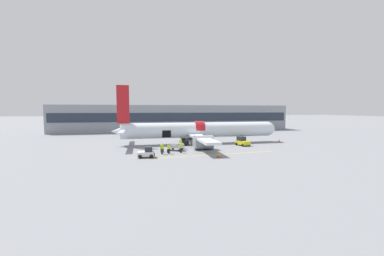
{
  "coord_description": "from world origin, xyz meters",
  "views": [
    {
      "loc": [
        -11.31,
        -43.15,
        7.0
      ],
      "look_at": [
        -1.48,
        2.61,
        3.41
      ],
      "focal_mm": 22.0,
      "sensor_mm": 36.0,
      "label": 1
    }
  ],
  "objects": [
    {
      "name": "apron_marking_line",
      "position": [
        -0.12,
        -8.31,
        0.0
      ],
      "size": [
        20.71,
        2.28,
        0.01
      ],
      "color": "yellow",
      "rests_on": "ground_plane"
    },
    {
      "name": "terminal_strip",
      "position": [
        0.0,
        37.25,
        4.28
      ],
      "size": [
        77.47,
        11.87,
        8.56
      ],
      "color": "gray",
      "rests_on": "ground_plane"
    },
    {
      "name": "baggage_tug_lead",
      "position": [
        -10.67,
        -8.28,
        0.66
      ],
      "size": [
        2.56,
        1.82,
        1.59
      ],
      "color": "silver",
      "rests_on": "ground_plane"
    },
    {
      "name": "baggage_cart_loading",
      "position": [
        -5.47,
        -3.24,
        0.51
      ],
      "size": [
        3.39,
        2.56,
        1.09
      ],
      "color": "#B7BABF",
      "rests_on": "ground_plane"
    },
    {
      "name": "airplane",
      "position": [
        -0.18,
        4.27,
        2.71
      ],
      "size": [
        34.78,
        29.21,
        11.78
      ],
      "color": "silver",
      "rests_on": "ground_plane"
    },
    {
      "name": "ground_crew_loader_b",
      "position": [
        -8.23,
        -6.07,
        0.95
      ],
      "size": [
        0.62,
        0.54,
        1.8
      ],
      "color": "#2D2D33",
      "rests_on": "ground_plane"
    },
    {
      "name": "suitcase_on_tarmac_upright",
      "position": [
        -7.08,
        -4.9,
        0.25
      ],
      "size": [
        0.51,
        0.23,
        0.6
      ],
      "color": "#4C1E1E",
      "rests_on": "ground_plane"
    },
    {
      "name": "ground_crew_driver",
      "position": [
        -5.11,
        -5.53,
        0.91
      ],
      "size": [
        0.42,
        0.6,
        1.73
      ],
      "color": "black",
      "rests_on": "ground_plane"
    },
    {
      "name": "safety_cone_engine_left",
      "position": [
        -0.16,
        -10.26,
        0.34
      ],
      "size": [
        0.65,
        0.65,
        0.72
      ],
      "color": "black",
      "rests_on": "ground_plane"
    },
    {
      "name": "ground_crew_supervisor",
      "position": [
        -4.32,
        -0.71,
        0.96
      ],
      "size": [
        0.58,
        0.58,
        1.82
      ],
      "color": "#2D2D33",
      "rests_on": "ground_plane"
    },
    {
      "name": "baggage_tug_mid",
      "position": [
        8.09,
        -0.25,
        0.75
      ],
      "size": [
        2.64,
        3.19,
        1.74
      ],
      "color": "yellow",
      "rests_on": "ground_plane"
    },
    {
      "name": "ground_plane",
      "position": [
        0.0,
        0.0,
        0.0
      ],
      "size": [
        500.0,
        500.0,
        0.0
      ],
      "primitive_type": "plane",
      "color": "gray"
    },
    {
      "name": "safety_cone_nose",
      "position": [
        18.0,
        2.6,
        0.32
      ],
      "size": [
        0.55,
        0.55,
        0.68
      ],
      "color": "black",
      "rests_on": "ground_plane"
    },
    {
      "name": "suitcase_on_tarmac_spare",
      "position": [
        -8.05,
        -4.35,
        0.33
      ],
      "size": [
        0.56,
        0.26,
        0.76
      ],
      "color": "#2D2D33",
      "rests_on": "ground_plane"
    },
    {
      "name": "ground_crew_loader_a",
      "position": [
        -7.13,
        -5.96,
        0.86
      ],
      "size": [
        0.56,
        0.48,
        1.63
      ],
      "color": "black",
      "rests_on": "ground_plane"
    }
  ]
}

